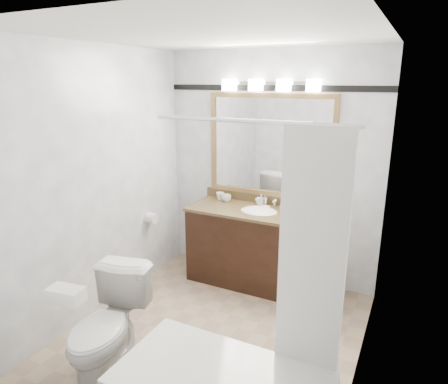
{
  "coord_description": "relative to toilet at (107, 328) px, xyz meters",
  "views": [
    {
      "loc": [
        1.45,
        -2.72,
        2.19
      ],
      "look_at": [
        -0.08,
        0.35,
        1.21
      ],
      "focal_mm": 32.0,
      "sensor_mm": 36.0,
      "label": 1
    }
  ],
  "objects": [
    {
      "name": "soap_bottle_a",
      "position": [
        0.43,
        2.02,
        0.51
      ],
      "size": [
        0.06,
        0.06,
        0.12
      ],
      "primitive_type": "imported",
      "rotation": [
        0.0,
        0.0,
        0.13
      ],
      "color": "white",
      "rests_on": "vanity"
    },
    {
      "name": "cup_right",
      "position": [
        -0.06,
        1.99,
        0.49
      ],
      "size": [
        0.1,
        0.1,
        0.08
      ],
      "primitive_type": "imported",
      "rotation": [
        0.0,
        0.0,
        0.11
      ],
      "color": "white",
      "rests_on": "vanity"
    },
    {
      "name": "vanity",
      "position": [
        0.49,
        1.81,
        0.04
      ],
      "size": [
        1.53,
        0.58,
        0.97
      ],
      "color": "black",
      "rests_on": "ground"
    },
    {
      "name": "vanity_light_bar",
      "position": [
        0.49,
        2.02,
        1.73
      ],
      "size": [
        1.02,
        0.14,
        0.12
      ],
      "color": "silver",
      "rests_on": "room"
    },
    {
      "name": "tp_roll",
      "position": [
        -0.65,
        1.46,
        0.3
      ],
      "size": [
        0.11,
        0.12,
        0.12
      ],
      "primitive_type": "cylinder",
      "rotation": [
        0.0,
        1.57,
        0.0
      ],
      "color": "white",
      "rests_on": "room"
    },
    {
      "name": "toilet",
      "position": [
        0.0,
        0.0,
        0.0
      ],
      "size": [
        0.6,
        0.86,
        0.8
      ],
      "primitive_type": "imported",
      "rotation": [
        0.0,
        0.0,
        0.22
      ],
      "color": "white",
      "rests_on": "ground"
    },
    {
      "name": "cup_left",
      "position": [
        0.03,
        1.96,
        0.49
      ],
      "size": [
        0.11,
        0.11,
        0.08
      ],
      "primitive_type": "imported",
      "rotation": [
        0.0,
        0.0,
        -0.04
      ],
      "color": "white",
      "rests_on": "vanity"
    },
    {
      "name": "room",
      "position": [
        0.49,
        0.79,
        0.85
      ],
      "size": [
        2.42,
        2.62,
        2.52
      ],
      "color": "tan",
      "rests_on": "ground"
    },
    {
      "name": "tissue_box",
      "position": [
        0.0,
        -0.33,
        0.45
      ],
      "size": [
        0.25,
        0.16,
        0.1
      ],
      "primitive_type": "cube",
      "rotation": [
        0.0,
        0.0,
        0.14
      ],
      "color": "white",
      "rests_on": "toilet"
    },
    {
      "name": "accent_stripe",
      "position": [
        0.49,
        2.09,
        1.7
      ],
      "size": [
        2.4,
        0.01,
        0.06
      ],
      "primitive_type": "cube",
      "color": "black",
      "rests_on": "room"
    },
    {
      "name": "soap_bar",
      "position": [
        0.52,
        1.93,
        0.46
      ],
      "size": [
        0.1,
        0.08,
        0.03
      ],
      "primitive_type": "cube",
      "rotation": [
        0.0,
        0.0,
        -0.42
      ],
      "color": "beige",
      "rests_on": "vanity"
    },
    {
      "name": "soap_bottle_b",
      "position": [
        0.69,
        1.99,
        0.49
      ],
      "size": [
        0.07,
        0.07,
        0.08
      ],
      "primitive_type": "imported",
      "rotation": [
        0.0,
        0.0,
        0.11
      ],
      "color": "white",
      "rests_on": "vanity"
    },
    {
      "name": "mirror",
      "position": [
        0.49,
        2.08,
        1.1
      ],
      "size": [
        1.4,
        0.04,
        1.1
      ],
      "color": "olive",
      "rests_on": "room"
    },
    {
      "name": "coffee_maker",
      "position": [
        1.11,
        1.76,
        0.62
      ],
      "size": [
        0.17,
        0.22,
        0.33
      ],
      "rotation": [
        0.0,
        0.0,
        0.22
      ],
      "color": "black",
      "rests_on": "vanity"
    }
  ]
}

